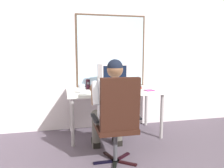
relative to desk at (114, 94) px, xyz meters
The scene contains 9 objects.
wall_rear 0.78m from the desk, 110.76° to the left, with size 5.44×0.08×2.55m.
desk is the anchor object (origin of this frame).
office_chair 1.02m from the desk, 100.98° to the right, with size 0.56×0.53×1.07m.
person_seated 0.76m from the desk, 104.97° to the right, with size 0.53×0.79×1.25m.
crt_monitor 0.30m from the desk, 169.64° to the left, with size 0.45×0.31×0.41m.
wine_glass 0.58m from the desk, 161.51° to the right, with size 0.09×0.09×0.13m.
desk_speaker 0.46m from the desk, 155.96° to the left, with size 0.06×0.09×0.16m.
book_stack 0.40m from the desk, 10.91° to the left, with size 0.21×0.16×0.08m.
cd_case 0.56m from the desk, 18.83° to the right, with size 0.15×0.14×0.01m.
Camera 1 is at (-0.61, -1.12, 1.32)m, focal length 34.87 mm.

